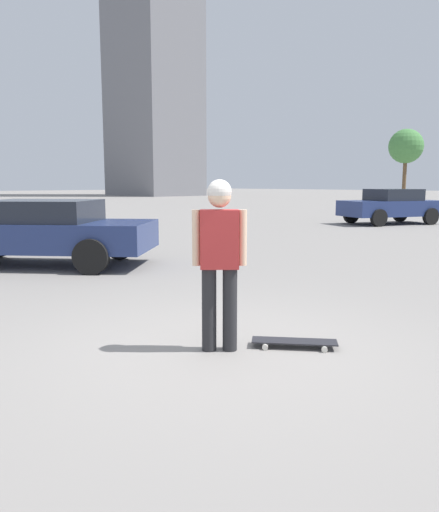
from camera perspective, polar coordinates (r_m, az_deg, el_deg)
ground_plane at (r=5.17m, az=-0.00°, el=-10.68°), size 220.00×220.00×0.00m
person at (r=4.94m, az=-0.00°, el=0.49°), size 0.42×0.40×1.72m
skateboard at (r=5.28m, az=8.54°, el=-9.66°), size 0.72×0.81×0.07m
car_parked_near at (r=10.89m, az=-19.88°, el=2.74°), size 4.47×4.71×1.34m
car_parked_far at (r=21.97m, az=19.02°, el=5.47°), size 4.50×3.33×1.45m
building_block_distant at (r=72.74m, az=-7.71°, el=24.09°), size 8.83×11.52×43.05m
tree_distant at (r=48.66m, az=20.54°, el=11.62°), size 3.05×3.05×6.49m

